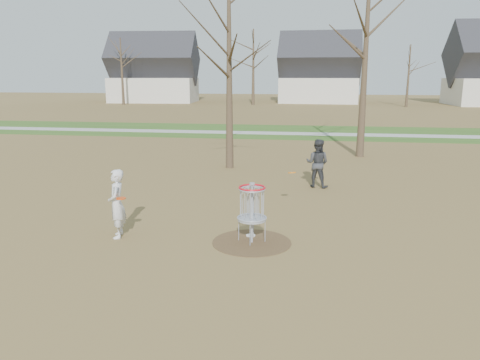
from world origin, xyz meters
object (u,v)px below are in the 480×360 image
object	(u,v)px
player_throwing	(317,163)
disc_grounded	(251,235)
player_standing	(117,204)
disc_golf_basket	(252,204)

from	to	relation	value
player_throwing	disc_grounded	distance (m)	5.52
player_standing	disc_golf_basket	size ratio (longest dim) A/B	1.19
disc_grounded	disc_golf_basket	distance (m)	0.99
player_throwing	player_standing	bearing A→B (deg)	67.92
disc_grounded	player_standing	bearing A→B (deg)	-170.57
disc_grounded	disc_golf_basket	size ratio (longest dim) A/B	0.16
disc_golf_basket	player_throwing	bearing A→B (deg)	75.24
player_standing	disc_golf_basket	world-z (taller)	player_standing
player_throwing	disc_golf_basket	size ratio (longest dim) A/B	1.21
player_standing	disc_grounded	world-z (taller)	player_standing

